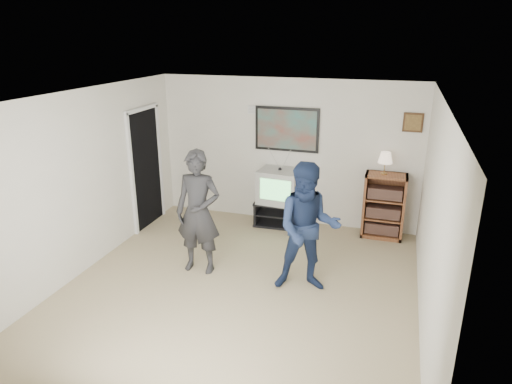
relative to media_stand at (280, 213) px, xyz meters
The scene contains 13 objects.
room_shell 2.15m from the media_stand, 89.17° to the right, with size 4.51×5.00×2.51m.
media_stand is the anchor object (origin of this frame).
crt_television 0.50m from the media_stand, behind, with size 0.68×0.58×0.58m, color #A7A7A2, non-canonical shape.
bookshelf 1.75m from the media_stand, ahead, with size 0.65×0.37×1.07m, color brown, non-canonical shape.
table_lamp 1.97m from the media_stand, ahead, with size 0.23×0.23×0.36m, color #FFE1C1, non-canonical shape.
person_tall 2.10m from the media_stand, 109.69° to the right, with size 0.64×0.42×1.74m, color #252527.
person_short 2.19m from the media_stand, 65.82° to the right, with size 0.83×0.65×1.71m, color #1A2849.
controller_left 2.10m from the media_stand, 109.81° to the right, with size 0.03×0.12×0.03m, color white.
controller_right 2.10m from the media_stand, 62.93° to the right, with size 0.04×0.12×0.04m, color white.
poster 1.46m from the media_stand, 83.65° to the left, with size 1.10×0.03×0.75m, color black.
air_vent 1.83m from the media_stand, 154.44° to the left, with size 0.28×0.02×0.14m, color white.
small_picture 2.64m from the media_stand, ahead, with size 0.30×0.03×0.30m, color #432C15.
doorway 2.43m from the media_stand, 164.07° to the right, with size 0.03×0.85×2.00m, color black.
Camera 1 is at (1.81, -4.92, 3.20)m, focal length 32.00 mm.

